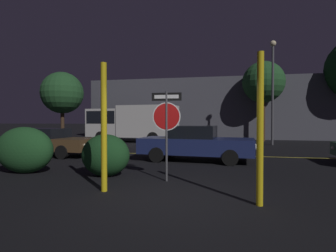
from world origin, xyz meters
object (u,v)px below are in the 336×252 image
Objects in this scene: delivery_truck at (131,122)px; tree_1 at (62,93)px; stop_sign at (167,118)px; tree_0 at (263,82)px; hedge_bush_0 at (25,150)px; yellow_pole_left at (104,127)px; passing_car_2 at (195,143)px; yellow_pole_right at (260,129)px; passing_car_1 at (47,142)px; street_lamp at (273,81)px; hedge_bush_1 at (106,155)px.

delivery_truck is 7.33m from tree_1.
tree_0 reaches higher than stop_sign.
delivery_truck is 11.23m from tree_0.
stop_sign is 1.27× the size of hedge_bush_0.
delivery_truck is at bearing 107.08° from yellow_pole_left.
passing_car_2 is 0.74× the size of tree_0.
hedge_bush_0 is at bearing -121.96° from tree_0.
yellow_pole_right is at bearing 23.17° from passing_car_2.
hedge_bush_0 is 16.03m from tree_1.
passing_car_1 is 0.83× the size of tree_1.
yellow_pole_left is at bearing -53.91° from tree_1.
yellow_pole_left is 18.99m from tree_1.
tree_0 is 17.27m from tree_1.
yellow_pole_left reaches higher than hedge_bush_0.
tree_0 is (-0.06, 3.58, 0.43)m from street_lamp.
delivery_truck is (-7.74, 14.38, 0.10)m from yellow_pole_right.
yellow_pole_left reaches higher than passing_car_2.
yellow_pole_left is 14.86m from street_lamp.
yellow_pole_left is 0.46× the size of tree_0.
tree_1 is at bearing 132.98° from yellow_pole_right.
street_lamp is at bearing 156.28° from passing_car_2.
yellow_pole_right is 0.46× the size of tree_0.
passing_car_2 is 0.67× the size of delivery_truck.
yellow_pole_left is 0.42× the size of delivery_truck.
stop_sign is at bearing 63.35° from passing_car_1.
delivery_truck is (-4.30, 14.00, 0.09)m from yellow_pole_left.
delivery_truck is at bearing 106.22° from hedge_bush_1.
yellow_pole_right is 0.42× the size of street_lamp.
tree_0 reaches higher than hedge_bush_1.
tree_0 reaches higher than passing_car_1.
tree_0 is (4.87, 15.50, 3.05)m from stop_sign.
passing_car_2 is at bearing 56.56° from hedge_bush_1.
passing_car_1 is at bearing -135.47° from tree_0.
yellow_pole_right is 0.50× the size of tree_1.
delivery_truck is (-0.88, 12.48, 0.86)m from hedge_bush_0.
hedge_bush_0 is 18.45m from tree_0.
yellow_pole_right is at bearing -39.38° from stop_sign.
passing_car_2 is 16.59m from tree_1.
hedge_bush_0 is at bearing -129.34° from street_lamp.
hedge_bush_1 is 17.48m from tree_1.
yellow_pole_left reaches higher than stop_sign.
hedge_bush_0 is (-4.66, 0.23, -1.00)m from stop_sign.
stop_sign is 7.94m from passing_car_1.
yellow_pole_right is 10.65m from passing_car_1.
passing_car_2 is 9.92m from street_lamp.
yellow_pole_right is 7.16m from hedge_bush_0.
tree_1 is at bearing -174.70° from tree_0.
yellow_pole_left is (-1.23, -1.30, -0.23)m from stop_sign.
hedge_bush_1 is 14.01m from street_lamp.
yellow_pole_left is at bearing -158.44° from delivery_truck.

